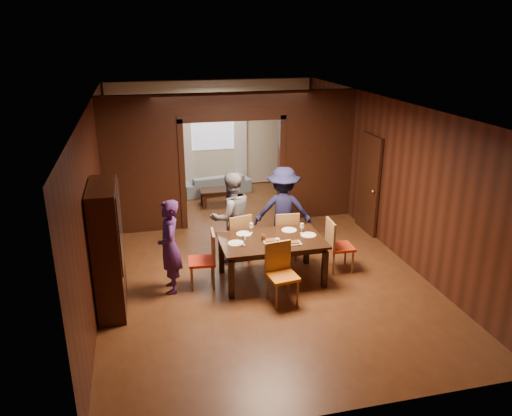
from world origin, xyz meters
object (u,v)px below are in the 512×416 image
object	(u,v)px
person_grey	(231,217)
chair_near	(283,275)
person_navy	(283,210)
person_purple	(170,247)
sofa	(216,183)
coffee_table	(216,197)
chair_left	(202,259)
dining_table	(271,260)
hutch	(108,248)
chair_far_r	(285,234)
chair_right	(340,245)
chair_far_l	(236,237)

from	to	relation	value
person_grey	chair_near	world-z (taller)	person_grey
person_navy	chair_near	size ratio (longest dim) A/B	1.76
person_purple	sofa	world-z (taller)	person_purple
coffee_table	chair_left	xyz separation A→B (m)	(-0.90, -4.05, 0.28)
person_navy	dining_table	size ratio (longest dim) A/B	0.97
chair_left	hutch	bearing A→B (deg)	-72.04
person_navy	chair_far_r	bearing A→B (deg)	95.32
person_grey	coffee_table	size ratio (longest dim) A/B	2.14
sofa	chair_far_r	size ratio (longest dim) A/B	1.84
person_navy	coffee_table	distance (m)	3.20
chair_right	hutch	size ratio (longest dim) A/B	0.48
chair_right	chair_far_r	world-z (taller)	same
person_navy	coffee_table	size ratio (longest dim) A/B	2.13
person_grey	dining_table	distance (m)	1.18
sofa	dining_table	world-z (taller)	dining_table
chair_left	chair_right	xyz separation A→B (m)	(2.49, 0.00, 0.00)
person_grey	chair_right	size ratio (longest dim) A/B	1.76
coffee_table	chair_right	bearing A→B (deg)	-68.48
chair_far_l	chair_far_r	distance (m)	0.92
dining_table	person_grey	bearing A→B (deg)	118.54
person_purple	chair_near	distance (m)	1.89
person_navy	chair_far_r	xyz separation A→B (m)	(-0.05, -0.31, -0.37)
person_navy	chair_far_l	xyz separation A→B (m)	(-0.97, -0.23, -0.37)
sofa	chair_near	size ratio (longest dim) A/B	1.84
sofa	chair_far_l	world-z (taller)	chair_far_l
person_grey	dining_table	bearing A→B (deg)	104.67
person_purple	chair_right	bearing A→B (deg)	91.07
dining_table	chair_right	bearing A→B (deg)	3.01
chair_right	person_navy	bearing A→B (deg)	39.38
chair_left	dining_table	bearing A→B (deg)	90.92
person_navy	dining_table	distance (m)	1.30
chair_near	person_grey	bearing A→B (deg)	97.92
person_navy	chair_far_l	world-z (taller)	person_navy
person_purple	chair_far_l	bearing A→B (deg)	123.58
hutch	chair_near	bearing A→B (deg)	-10.48
dining_table	hutch	bearing A→B (deg)	-173.75
dining_table	chair_left	xyz separation A→B (m)	(-1.20, 0.07, 0.10)
chair_far_r	hutch	xyz separation A→B (m)	(-3.13, -1.07, 0.52)
coffee_table	chair_far_r	xyz separation A→B (m)	(0.77, -3.34, 0.28)
chair_near	chair_far_r	bearing A→B (deg)	64.26
coffee_table	chair_left	distance (m)	4.15
person_purple	chair_far_r	xyz separation A→B (m)	(2.19, 0.75, -0.31)
sofa	chair_near	xyz separation A→B (m)	(0.13, -5.84, 0.22)
person_grey	sofa	bearing A→B (deg)	-108.94
dining_table	sofa	bearing A→B (deg)	91.75
chair_left	chair_near	bearing A→B (deg)	58.33
person_purple	person_navy	distance (m)	2.48
chair_right	sofa	bearing A→B (deg)	18.42
person_grey	chair_far_l	distance (m)	0.39
person_grey	chair_far_r	world-z (taller)	person_grey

